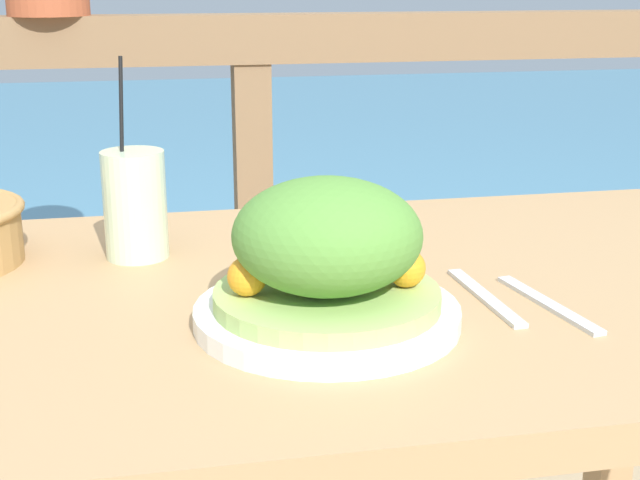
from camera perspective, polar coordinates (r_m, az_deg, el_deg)
patio_table at (r=1.07m, az=0.88°, el=-7.88°), size 1.24×0.73×0.73m
railing_fence at (r=1.75m, az=-4.36°, el=6.21°), size 2.80×0.08×1.00m
sea_backdrop at (r=4.30m, az=-8.33°, el=4.70°), size 12.00×4.00×0.37m
salad_plate at (r=0.90m, az=0.46°, el=-1.46°), size 0.27×0.27×0.15m
drink_glass at (r=1.14m, az=-11.76°, el=2.24°), size 0.08×0.08×0.25m
fork at (r=1.01m, az=10.50°, el=-3.59°), size 0.02×0.18×0.00m
knife at (r=1.00m, az=14.38°, el=-3.98°), size 0.04×0.18×0.00m
orange_near_basket at (r=1.20m, az=0.19°, el=1.97°), size 0.08×0.08×0.08m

